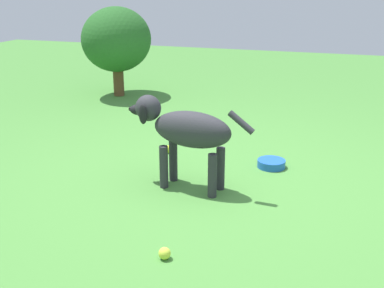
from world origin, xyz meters
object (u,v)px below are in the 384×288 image
(tennis_ball_1, at_px, (165,253))
(water_bowl, at_px, (271,164))
(tennis_ball_0, at_px, (168,149))
(dog, at_px, (185,130))

(tennis_ball_1, bearing_deg, water_bowl, 168.28)
(tennis_ball_0, relative_size, water_bowl, 0.30)
(dog, xyz_separation_m, tennis_ball_1, (0.93, 0.21, -0.39))
(dog, distance_m, tennis_ball_0, 0.83)
(tennis_ball_0, distance_m, water_bowl, 0.90)
(dog, relative_size, water_bowl, 4.30)
(tennis_ball_0, bearing_deg, tennis_ball_1, 20.59)
(water_bowl, bearing_deg, dog, -42.28)
(dog, bearing_deg, tennis_ball_1, 109.83)
(tennis_ball_0, relative_size, tennis_ball_1, 1.00)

